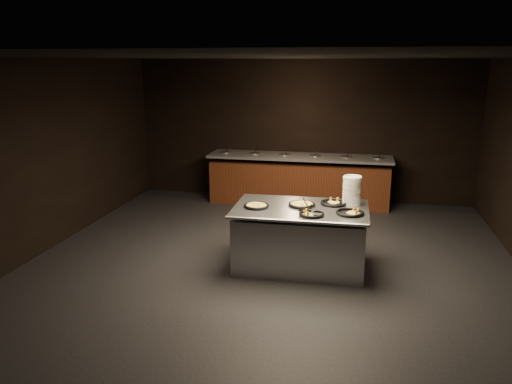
% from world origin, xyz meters
% --- Properties ---
extents(room, '(7.02, 8.02, 2.92)m').
position_xyz_m(room, '(0.00, 0.00, 1.45)').
color(room, black).
rests_on(room, ground).
extents(salad_bar, '(3.70, 0.83, 1.18)m').
position_xyz_m(salad_bar, '(0.00, 3.56, 0.44)').
color(salad_bar, '#5D2E15').
rests_on(salad_bar, ground).
extents(serving_counter, '(1.87, 1.21, 0.89)m').
position_xyz_m(serving_counter, '(0.42, 0.27, 0.42)').
color(serving_counter, '#B2B4B9').
rests_on(serving_counter, ground).
extents(plate_stack, '(0.26, 0.26, 0.40)m').
position_xyz_m(plate_stack, '(1.10, 0.59, 1.08)').
color(plate_stack, silver).
rests_on(plate_stack, serving_counter).
extents(pan_veggie_whole, '(0.35, 0.35, 0.04)m').
position_xyz_m(pan_veggie_whole, '(-0.19, 0.16, 0.90)').
color(pan_veggie_whole, black).
rests_on(pan_veggie_whole, serving_counter).
extents(pan_cheese_whole, '(0.38, 0.38, 0.04)m').
position_xyz_m(pan_cheese_whole, '(0.42, 0.35, 0.90)').
color(pan_cheese_whole, black).
rests_on(pan_cheese_whole, serving_counter).
extents(pan_cheese_slices_a, '(0.37, 0.37, 0.04)m').
position_xyz_m(pan_cheese_slices_a, '(0.85, 0.52, 0.90)').
color(pan_cheese_slices_a, black).
rests_on(pan_cheese_slices_a, serving_counter).
extents(pan_cheese_slices_b, '(0.34, 0.34, 0.04)m').
position_xyz_m(pan_cheese_slices_b, '(0.60, -0.07, 0.90)').
color(pan_cheese_slices_b, black).
rests_on(pan_cheese_slices_b, serving_counter).
extents(pan_veggie_slices, '(0.37, 0.37, 0.04)m').
position_xyz_m(pan_veggie_slices, '(1.09, 0.09, 0.90)').
color(pan_veggie_slices, black).
rests_on(pan_veggie_slices, serving_counter).
extents(server_left, '(0.23, 0.25, 0.15)m').
position_xyz_m(server_left, '(0.46, 0.23, 0.95)').
color(server_left, '#B2B4B9').
rests_on(server_left, serving_counter).
extents(server_right, '(0.31, 0.09, 0.15)m').
position_xyz_m(server_right, '(0.56, -0.07, 0.96)').
color(server_right, '#B2B4B9').
rests_on(server_right, serving_counter).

